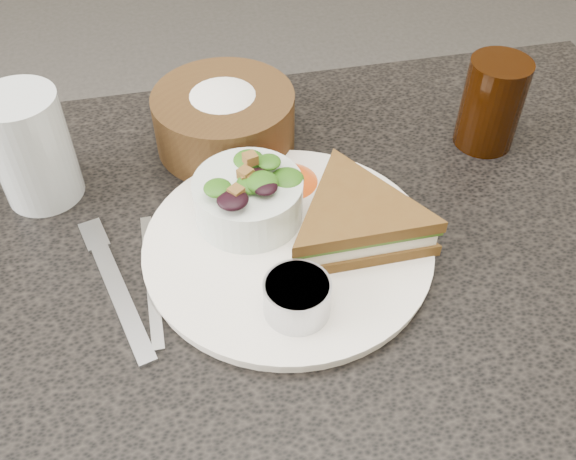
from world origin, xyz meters
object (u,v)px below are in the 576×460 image
(bread_basket, at_px, (224,111))
(water_glass, at_px, (31,148))
(dressing_ramekin, at_px, (297,298))
(dinner_plate, at_px, (288,246))
(sandwich, at_px, (356,221))
(dining_table, at_px, (293,441))
(cola_glass, at_px, (493,99))
(salad_bowl, at_px, (248,193))

(bread_basket, relative_size, water_glass, 1.32)
(dressing_ramekin, bearing_deg, dinner_plate, 83.11)
(sandwich, bearing_deg, dressing_ramekin, -135.23)
(bread_basket, bearing_deg, water_glass, -167.85)
(dining_table, xyz_separation_m, dressing_ramekin, (-0.01, -0.06, 0.41))
(dinner_plate, relative_size, dressing_ramekin, 4.70)
(dinner_plate, distance_m, bread_basket, 0.20)
(sandwich, xyz_separation_m, cola_glass, (0.20, 0.13, 0.03))
(dinner_plate, bearing_deg, dining_table, -85.10)
(sandwich, xyz_separation_m, water_glass, (-0.31, 0.15, 0.03))
(salad_bowl, relative_size, water_glass, 0.90)
(cola_glass, bearing_deg, dining_table, -150.37)
(dinner_plate, bearing_deg, salad_bowl, 124.84)
(dressing_ramekin, distance_m, bread_basket, 0.28)
(salad_bowl, distance_m, water_glass, 0.24)
(dining_table, bearing_deg, dinner_plate, 94.90)
(dressing_ramekin, bearing_deg, bread_basket, 95.23)
(water_glass, bearing_deg, bread_basket, 12.15)
(dinner_plate, height_order, sandwich, sandwich)
(sandwich, distance_m, dressing_ramekin, 0.11)
(salad_bowl, height_order, dressing_ramekin, salad_bowl)
(dressing_ramekin, height_order, water_glass, water_glass)
(dinner_plate, bearing_deg, cola_glass, 25.02)
(salad_bowl, xyz_separation_m, cola_glass, (0.30, 0.08, 0.02))
(salad_bowl, height_order, cola_glass, cola_glass)
(water_glass, bearing_deg, salad_bowl, -24.72)
(sandwich, xyz_separation_m, salad_bowl, (-0.10, 0.05, 0.01))
(bread_basket, bearing_deg, sandwich, -62.31)
(dinner_plate, bearing_deg, sandwich, -6.09)
(dinner_plate, relative_size, salad_bowl, 2.57)
(salad_bowl, distance_m, bread_basket, 0.14)
(sandwich, height_order, dressing_ramekin, sandwich)
(bread_basket, xyz_separation_m, cola_glass, (0.31, -0.06, 0.01))
(dining_table, height_order, dinner_plate, dinner_plate)
(sandwich, distance_m, water_glass, 0.35)
(salad_bowl, bearing_deg, dinner_plate, -55.16)
(dinner_plate, height_order, salad_bowl, salad_bowl)
(salad_bowl, distance_m, cola_glass, 0.31)
(sandwich, bearing_deg, dining_table, -164.15)
(dinner_plate, height_order, dressing_ramekin, dressing_ramekin)
(sandwich, relative_size, water_glass, 1.39)
(dinner_plate, bearing_deg, dressing_ramekin, -96.89)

